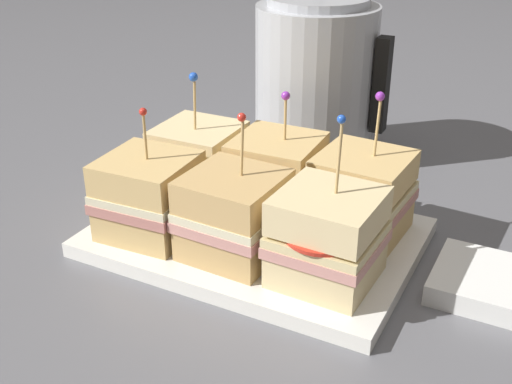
# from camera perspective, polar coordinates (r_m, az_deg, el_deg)

# --- Properties ---
(ground_plane) EXTENTS (6.00, 6.00, 0.00)m
(ground_plane) POSITION_cam_1_polar(r_m,az_deg,el_deg) (0.78, 0.00, -4.60)
(ground_plane) COLOR slate
(serving_platter) EXTENTS (0.37, 0.26, 0.02)m
(serving_platter) POSITION_cam_1_polar(r_m,az_deg,el_deg) (0.78, 0.00, -4.04)
(serving_platter) COLOR white
(serving_platter) RESTS_ON ground_plane
(sandwich_front_left) EXTENTS (0.11, 0.11, 0.16)m
(sandwich_front_left) POSITION_cam_1_polar(r_m,az_deg,el_deg) (0.76, -9.49, -0.32)
(sandwich_front_left) COLOR tan
(sandwich_front_left) RESTS_ON serving_platter
(sandwich_front_center) EXTENTS (0.11, 0.11, 0.16)m
(sandwich_front_center) POSITION_cam_1_polar(r_m,az_deg,el_deg) (0.71, -2.18, -2.00)
(sandwich_front_center) COLOR tan
(sandwich_front_center) RESTS_ON serving_platter
(sandwich_front_right) EXTENTS (0.11, 0.11, 0.18)m
(sandwich_front_right) POSITION_cam_1_polar(r_m,az_deg,el_deg) (0.67, 6.36, -4.04)
(sandwich_front_right) COLOR beige
(sandwich_front_right) RESTS_ON serving_platter
(sandwich_back_left) EXTENTS (0.11, 0.11, 0.17)m
(sandwich_back_left) POSITION_cam_1_polar(r_m,az_deg,el_deg) (0.84, -5.09, 2.76)
(sandwich_back_left) COLOR beige
(sandwich_back_left) RESTS_ON serving_platter
(sandwich_back_center) EXTENTS (0.11, 0.11, 0.16)m
(sandwich_back_center) POSITION_cam_1_polar(r_m,az_deg,el_deg) (0.79, 1.81, 1.41)
(sandwich_back_center) COLOR tan
(sandwich_back_center) RESTS_ON serving_platter
(sandwich_back_right) EXTENTS (0.11, 0.11, 0.17)m
(sandwich_back_right) POSITION_cam_1_polar(r_m,az_deg,el_deg) (0.76, 9.37, -0.26)
(sandwich_back_right) COLOR tan
(sandwich_back_right) RESTS_ON serving_platter
(kettle_steel) EXTENTS (0.20, 0.18, 0.26)m
(kettle_steel) POSITION_cam_1_polar(r_m,az_deg,el_deg) (0.99, 5.33, 9.83)
(kettle_steel) COLOR #B7BABF
(kettle_steel) RESTS_ON ground_plane
(napkin_stack) EXTENTS (0.11, 0.11, 0.02)m
(napkin_stack) POSITION_cam_1_polar(r_m,az_deg,el_deg) (0.73, 19.80, -7.59)
(napkin_stack) COLOR white
(napkin_stack) RESTS_ON ground_plane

